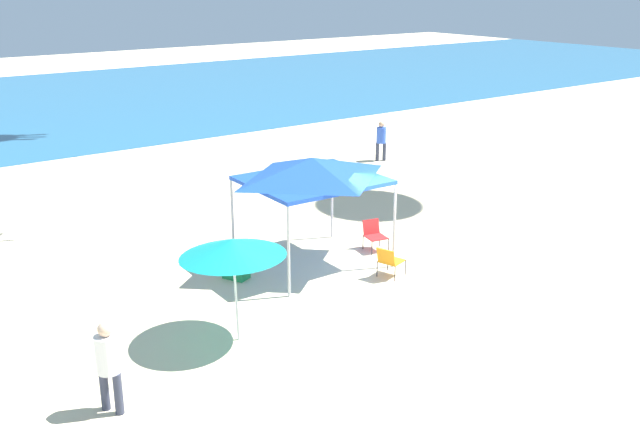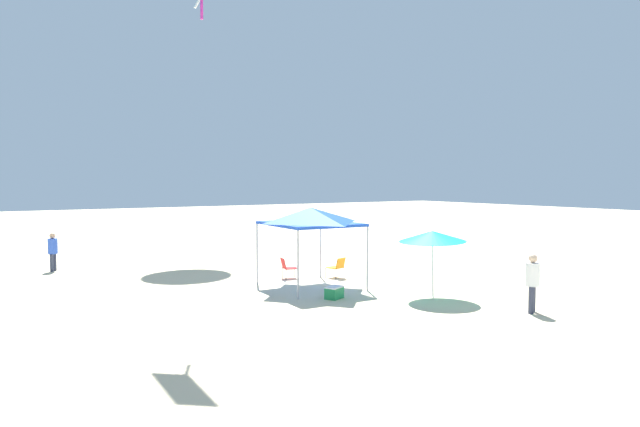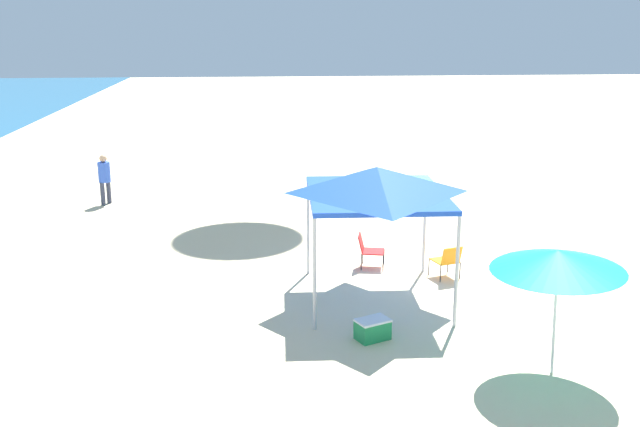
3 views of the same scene
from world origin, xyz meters
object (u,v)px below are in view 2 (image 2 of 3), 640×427
person_by_tent (532,278)px  person_near_umbrella (53,249)px  canopy_tent (310,217)px  folding_chair_near_cooler (337,266)px  beach_umbrella (432,236)px  folding_chair_facing_ocean (288,266)px  cooler_box (334,292)px

person_by_tent → person_near_umbrella: (15.54, 10.86, -0.05)m
canopy_tent → folding_chair_near_cooler: canopy_tent is taller
beach_umbrella → folding_chair_facing_ocean: (5.68, 2.25, -1.56)m
canopy_tent → person_near_umbrella: canopy_tent is taller
folding_chair_facing_ocean → person_by_tent: bearing=-147.5°
person_by_tent → person_near_umbrella: bearing=-83.2°
folding_chair_facing_ocean → person_by_tent: size_ratio=0.48×
person_by_tent → folding_chair_facing_ocean: bearing=-97.5°
beach_umbrella → folding_chair_facing_ocean: 6.31m
beach_umbrella → cooler_box: (1.60, 2.76, -1.83)m
person_near_umbrella → canopy_tent: bearing=69.7°
folding_chair_near_cooler → person_near_umbrella: size_ratio=0.50×
cooler_box → person_by_tent: size_ratio=0.43×
folding_chair_near_cooler → person_near_umbrella: (7.76, 9.28, 0.48)m
folding_chair_facing_ocean → beach_umbrella: bearing=-146.5°
beach_umbrella → cooler_box: 3.68m
canopy_tent → folding_chair_near_cooler: size_ratio=4.10×
folding_chair_facing_ocean → cooler_box: (-4.08, 0.51, -0.27)m
canopy_tent → folding_chair_facing_ocean: bearing=-4.2°
folding_chair_near_cooler → person_near_umbrella: bearing=-57.3°
canopy_tent → person_by_tent: 7.74m
folding_chair_facing_ocean → cooler_box: 4.12m
beach_umbrella → person_near_umbrella: (12.49, 9.82, -1.07)m
canopy_tent → cooler_box: canopy_tent is taller
folding_chair_near_cooler → canopy_tent: bearing=11.5°
folding_chair_near_cooler → folding_chair_facing_ocean: (0.95, 1.71, 0.00)m
folding_chair_facing_ocean → folding_chair_near_cooler: bearing=-107.2°
folding_chair_near_cooler → cooler_box: (-3.13, 2.22, -0.27)m
folding_chair_facing_ocean → person_by_tent: person_by_tent is taller
canopy_tent → folding_chair_facing_ocean: canopy_tent is taller
folding_chair_near_cooler → cooler_box: 3.85m
beach_umbrella → person_near_umbrella: beach_umbrella is taller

